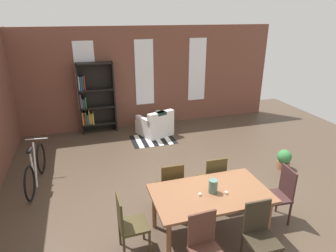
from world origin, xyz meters
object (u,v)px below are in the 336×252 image
object	(u,v)px
dining_table	(210,197)
bookshelf_tall	(94,99)
dining_chair_far_right	(213,178)
dining_chair_far_left	(171,186)
dining_chair_near_right	(260,234)
dining_chair_head_right	(280,193)
dining_chair_head_left	(128,223)
dining_chair_near_left	(205,246)
potted_plant_by_shelf	(284,159)
armchair_white	(155,125)
vase_on_table	(213,186)
bicycle_second	(36,169)

from	to	relation	value
dining_table	bookshelf_tall	world-z (taller)	bookshelf_tall
dining_chair_far_right	dining_chair_far_left	world-z (taller)	same
dining_table	dining_chair_near_right	xyz separation A→B (m)	(0.39, -0.72, -0.17)
dining_chair_head_right	dining_chair_head_left	distance (m)	2.49
dining_chair_head_right	bookshelf_tall	bearing A→B (deg)	118.15
dining_chair_near_left	potted_plant_by_shelf	size ratio (longest dim) A/B	2.15
bookshelf_tall	armchair_white	xyz separation A→B (m)	(1.59, -0.72, -0.71)
dining_chair_far_left	dining_chair_head_left	distance (m)	1.12
dining_chair_far_left	potted_plant_by_shelf	world-z (taller)	dining_chair_far_left
bookshelf_tall	potted_plant_by_shelf	xyz separation A→B (m)	(3.84, -3.44, -0.76)
potted_plant_by_shelf	dining_chair_near_left	bearing A→B (deg)	-143.01
dining_chair_far_right	dining_chair_head_left	bearing A→B (deg)	-156.11
dining_chair_head_right	armchair_white	distance (m)	4.29
vase_on_table	dining_chair_head_left	size ratio (longest dim) A/B	0.22
dining_chair_head_left	dining_chair_near_right	size ratio (longest dim) A/B	1.00
bicycle_second	potted_plant_by_shelf	world-z (taller)	bicycle_second
vase_on_table	dining_chair_near_left	world-z (taller)	vase_on_table
dining_chair_far_right	dining_chair_head_left	world-z (taller)	same
armchair_white	dining_chair_head_left	bearing A→B (deg)	-109.45
dining_chair_near_right	armchair_white	xyz separation A→B (m)	(-0.17, 4.88, -0.23)
dining_chair_far_right	dining_chair_near_right	world-z (taller)	same
dining_chair_head_right	dining_chair_head_left	bearing A→B (deg)	179.92
dining_chair_head_right	armchair_white	bearing A→B (deg)	103.82
armchair_white	dining_chair_far_right	bearing A→B (deg)	-87.18
dining_chair_head_left	armchair_white	world-z (taller)	dining_chair_head_left
dining_chair_far_right	potted_plant_by_shelf	xyz separation A→B (m)	(2.08, 0.71, -0.29)
dining_chair_far_left	bookshelf_tall	bearing A→B (deg)	103.16
dining_chair_far_right	dining_chair_head_left	size ratio (longest dim) A/B	1.00
dining_chair_far_right	dining_chair_head_right	world-z (taller)	same
dining_table	dining_chair_head_left	world-z (taller)	dining_chair_head_left
bookshelf_tall	dining_chair_near_right	bearing A→B (deg)	-72.55
bookshelf_tall	dining_chair_far_left	bearing A→B (deg)	-76.84
dining_chair_far_right	dining_chair_near_right	bearing A→B (deg)	-89.88
dining_table	dining_chair_far_left	size ratio (longest dim) A/B	1.84
dining_chair_far_right	dining_chair_head_right	bearing A→B (deg)	-40.45
dining_table	vase_on_table	distance (m)	0.19
dining_chair_head_left	potted_plant_by_shelf	world-z (taller)	dining_chair_head_left
dining_table	dining_chair_near_left	bearing A→B (deg)	-118.73
dining_chair_near_left	dining_chair_far_right	bearing A→B (deg)	61.43
dining_chair_far_right	bicycle_second	distance (m)	3.53
dining_chair_head_right	bicycle_second	size ratio (longest dim) A/B	0.56
dining_chair_near_right	bicycle_second	xyz separation A→B (m)	(-3.12, 3.08, -0.18)
dining_table	bookshelf_tall	bearing A→B (deg)	105.65
dining_chair_far_left	dining_chair_head_left	xyz separation A→B (m)	(-0.85, -0.73, 0.00)
armchair_white	bookshelf_tall	bearing A→B (deg)	155.62
vase_on_table	potted_plant_by_shelf	distance (m)	2.90
dining_chair_head_right	bicycle_second	distance (m)	4.63
dining_chair_head_left	bookshelf_tall	size ratio (longest dim) A/B	0.47
dining_table	dining_chair_head_left	xyz separation A→B (m)	(-1.25, -0.00, -0.17)
dining_chair_head_right	bicycle_second	xyz separation A→B (m)	(-3.98, 2.36, -0.18)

